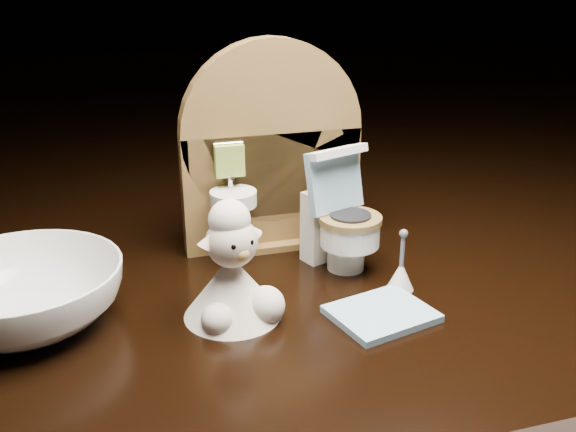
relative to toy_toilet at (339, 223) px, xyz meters
name	(u,v)px	position (x,y,z in m)	size (l,w,h in m)	color
backdrop_panel	(271,159)	(-0.04, 0.05, 0.04)	(0.13, 0.05, 0.15)	brown
toy_toilet	(339,223)	(0.00, 0.00, 0.00)	(0.05, 0.06, 0.08)	white
bath_mat	(381,314)	(0.00, -0.08, -0.03)	(0.06, 0.05, 0.00)	#89B4CD
toilet_brush	(401,274)	(0.03, -0.05, -0.02)	(0.02, 0.02, 0.04)	white
plush_lamb	(233,277)	(-0.08, -0.05, 0.00)	(0.06, 0.06, 0.08)	silver
ceramic_bowl	(24,296)	(-0.20, -0.02, -0.01)	(0.11, 0.11, 0.04)	white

